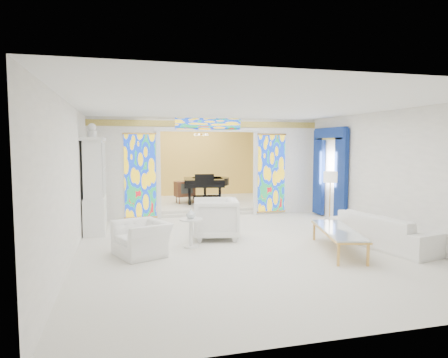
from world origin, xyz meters
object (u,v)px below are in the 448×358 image
object	(u,v)px
grand_piano	(207,182)
sofa	(384,230)
tv_console	(185,189)
china_cabinet	(95,186)
armchair_right	(215,218)
armchair_left	(142,238)
coffee_table	(338,231)

from	to	relation	value
grand_piano	sofa	bearing A→B (deg)	-60.30
sofa	tv_console	xyz separation A→B (m)	(-3.39, 6.26, 0.31)
china_cabinet	tv_console	world-z (taller)	china_cabinet
armchair_right	grand_piano	world-z (taller)	grand_piano
armchair_left	china_cabinet	bearing A→B (deg)	179.29
china_cabinet	coffee_table	world-z (taller)	china_cabinet
china_cabinet	coffee_table	size ratio (longest dim) A/B	1.23
armchair_left	armchair_right	xyz separation A→B (m)	(1.75, 1.01, 0.14)
china_cabinet	grand_piano	xyz separation A→B (m)	(3.58, 3.27, -0.29)
china_cabinet	armchair_left	bearing A→B (deg)	-67.70
armchair_left	tv_console	xyz separation A→B (m)	(1.75, 5.64, 0.33)
armchair_left	armchair_right	distance (m)	2.03
china_cabinet	coffee_table	xyz separation A→B (m)	(4.96, -3.25, -0.74)
grand_piano	china_cabinet	bearing A→B (deg)	-129.95
sofa	coffee_table	xyz separation A→B (m)	(-1.21, -0.13, 0.08)
armchair_left	grand_piano	xyz separation A→B (m)	(2.56, 5.76, 0.54)
grand_piano	armchair_right	bearing A→B (deg)	-91.95
armchair_right	tv_console	world-z (taller)	armchair_right
armchair_left	grand_piano	size ratio (longest dim) A/B	0.39
china_cabinet	grand_piano	distance (m)	4.86
coffee_table	grand_piano	size ratio (longest dim) A/B	0.84
sofa	armchair_right	bearing A→B (deg)	51.78
armchair_right	coffee_table	xyz separation A→B (m)	(2.18, -1.76, -0.04)
coffee_table	tv_console	distance (m)	6.76
armchair_left	coffee_table	distance (m)	4.01
armchair_right	tv_console	size ratio (longest dim) A/B	1.39
armchair_left	grand_piano	bearing A→B (deg)	133.05
armchair_left	coffee_table	size ratio (longest dim) A/B	0.47
armchair_right	grand_piano	size ratio (longest dim) A/B	0.40
china_cabinet	grand_piano	world-z (taller)	china_cabinet
sofa	grand_piano	world-z (taller)	grand_piano
china_cabinet	tv_console	xyz separation A→B (m)	(2.77, 3.15, -0.50)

